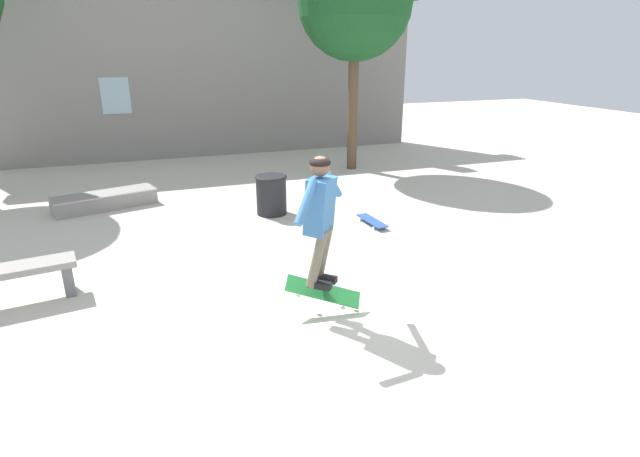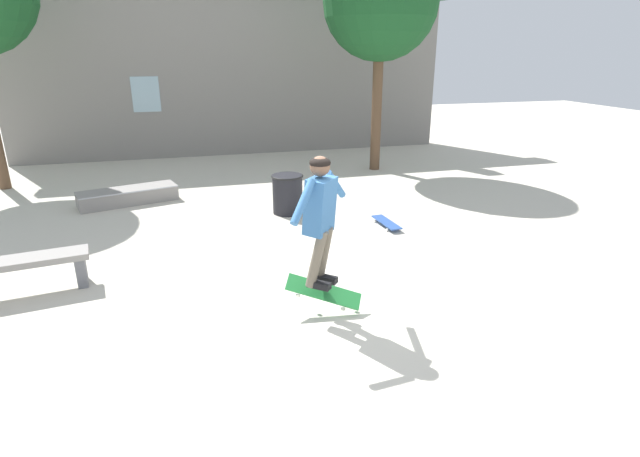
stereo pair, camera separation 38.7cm
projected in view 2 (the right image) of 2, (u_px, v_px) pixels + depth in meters
The scene contains 9 objects.
ground_plane at pixel (341, 313), 5.70m from camera, with size 40.00×40.00×0.00m, color beige.
building_backdrop at pixel (236, 67), 13.63m from camera, with size 12.45×0.52×5.64m.
tree_right at pixel (381, 2), 11.18m from camera, with size 2.61×2.61×5.14m.
park_bench at pixel (11, 269), 6.00m from camera, with size 1.78×0.65×0.46m.
skate_ledge at pixel (128, 196), 9.68m from camera, with size 1.90×1.05×0.30m.
trash_bin at pixel (288, 193), 9.05m from camera, with size 0.58×0.58×0.71m.
skater at pixel (320, 211), 5.22m from camera, with size 0.85×0.93×1.44m.
skateboard_flipping at pixel (324, 292), 5.64m from camera, with size 0.87×0.44×0.39m.
skateboard_resting at pixel (386, 222), 8.45m from camera, with size 0.27×0.78×0.08m.
Camera 2 is at (-1.58, -4.79, 2.85)m, focal length 28.00 mm.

